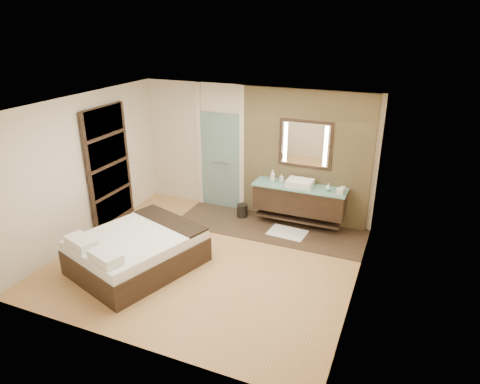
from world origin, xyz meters
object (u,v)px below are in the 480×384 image
at_px(bed, 137,251).
at_px(waste_bin, 242,211).
at_px(mirror_unit, 305,144).
at_px(vanity, 299,199).

bearing_deg(bed, waste_bin, 88.92).
distance_m(mirror_unit, waste_bin, 1.95).
distance_m(bed, waste_bin, 2.65).
height_order(vanity, waste_bin, vanity).
xyz_separation_m(vanity, mirror_unit, (0.00, 0.24, 1.07)).
relative_size(vanity, mirror_unit, 1.75).
xyz_separation_m(vanity, waste_bin, (-1.20, -0.07, -0.44)).
xyz_separation_m(bed, waste_bin, (0.88, 2.50, -0.17)).
relative_size(mirror_unit, bed, 0.45).
height_order(bed, waste_bin, bed).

